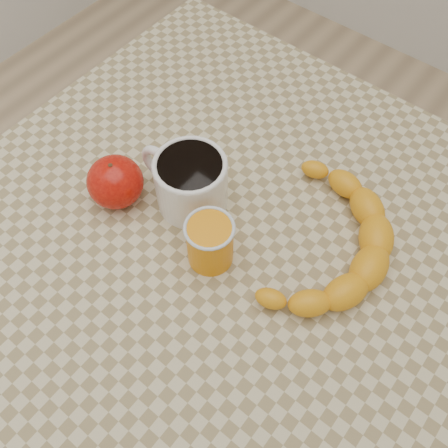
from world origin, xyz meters
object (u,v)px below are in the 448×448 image
Objects in this scene: coffee_mug at (190,180)px; apple at (115,182)px; banana at (326,241)px; table at (224,260)px; orange_juice_glass at (210,242)px.

coffee_mug reaches higher than apple.
coffee_mug is 0.21m from banana.
table is 0.13m from orange_juice_glass.
orange_juice_glass is at bearing 2.09° from apple.
apple is at bearing -144.11° from coffee_mug.
coffee_mug is 1.62× the size of apple.
apple is (-0.16, -0.05, 0.12)m from table.
orange_juice_glass is (0.01, -0.04, 0.13)m from table.
table is 8.92× the size of apple.
banana is (0.20, 0.05, -0.02)m from coffee_mug.
table is at bearing -161.98° from banana.
orange_juice_glass is 0.24× the size of banana.
coffee_mug reaches higher than orange_juice_glass.
orange_juice_glass is 0.87× the size of apple.
apple reaches higher than table.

